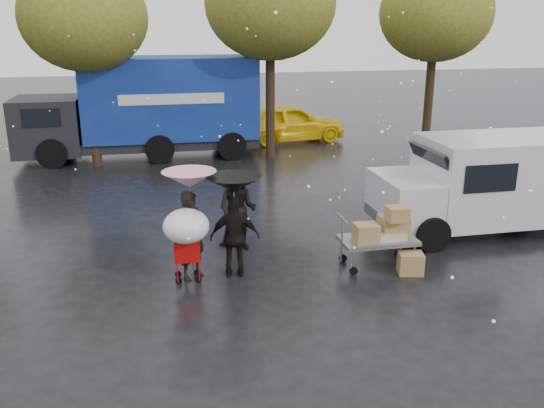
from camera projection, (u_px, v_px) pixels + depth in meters
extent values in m
plane|color=black|center=(247.00, 280.00, 10.92)|extent=(90.00, 90.00, 0.00)
imported|color=black|center=(192.00, 235.00, 10.78)|extent=(0.74, 0.72, 1.72)
imported|color=black|center=(237.00, 209.00, 12.18)|extent=(1.07, 1.00, 1.77)
imported|color=black|center=(235.00, 237.00, 10.86)|extent=(0.98, 0.52, 1.59)
cylinder|color=#4C4C4C|center=(192.00, 229.00, 10.75)|extent=(0.02, 0.02, 1.95)
cone|color=#C04F6A|center=(189.00, 179.00, 10.45)|extent=(1.00, 1.00, 0.30)
sphere|color=#4C4C4C|center=(189.00, 178.00, 10.44)|extent=(0.06, 0.06, 0.06)
cylinder|color=#4C4C4C|center=(235.00, 231.00, 10.82)|extent=(0.02, 0.02, 1.83)
cone|color=black|center=(234.00, 184.00, 10.54)|extent=(1.04, 1.04, 0.30)
sphere|color=#4C4C4C|center=(234.00, 183.00, 10.54)|extent=(0.06, 0.06, 0.06)
cube|color=slate|center=(378.00, 240.00, 11.38)|extent=(1.50, 0.80, 0.08)
cylinder|color=slate|center=(342.00, 231.00, 11.16)|extent=(0.04, 0.04, 0.60)
cube|color=olive|center=(393.00, 226.00, 11.47)|extent=(0.55, 0.45, 0.40)
cube|color=olive|center=(366.00, 233.00, 11.17)|extent=(0.45, 0.40, 0.35)
cube|color=olive|center=(397.00, 214.00, 11.13)|extent=(0.40, 0.35, 0.28)
cube|color=#C8AB8B|center=(380.00, 235.00, 11.36)|extent=(0.90, 0.55, 0.12)
cylinder|color=black|center=(353.00, 271.00, 11.11)|extent=(0.16, 0.05, 0.16)
cylinder|color=black|center=(343.00, 258.00, 11.71)|extent=(0.16, 0.05, 0.16)
cylinder|color=black|center=(411.00, 266.00, 11.34)|extent=(0.16, 0.05, 0.16)
cylinder|color=black|center=(398.00, 254.00, 11.94)|extent=(0.16, 0.05, 0.16)
cube|color=#BF0A0B|center=(187.00, 248.00, 10.73)|extent=(0.47, 0.41, 0.45)
cylinder|color=#BF0A0B|center=(187.00, 233.00, 10.44)|extent=(0.42, 0.02, 0.02)
cylinder|color=#4C4C4C|center=(187.00, 236.00, 10.46)|extent=(0.02, 0.02, 0.60)
ellipsoid|color=white|center=(186.00, 226.00, 10.40)|extent=(0.84, 0.84, 0.63)
cylinder|color=black|center=(179.00, 281.00, 10.72)|extent=(0.12, 0.04, 0.12)
cylinder|color=black|center=(178.00, 274.00, 11.02)|extent=(0.12, 0.04, 0.12)
cylinder|color=black|center=(198.00, 279.00, 10.79)|extent=(0.12, 0.04, 0.12)
cylinder|color=black|center=(197.00, 272.00, 11.09)|extent=(0.12, 0.04, 0.12)
cube|color=silver|center=(504.00, 177.00, 13.24)|extent=(3.80, 2.00, 1.90)
cube|color=silver|center=(406.00, 200.00, 12.90)|extent=(1.20, 1.95, 1.10)
cube|color=black|center=(432.00, 162.00, 12.75)|extent=(0.37, 1.70, 0.67)
cube|color=slate|center=(382.00, 219.00, 12.91)|extent=(0.12, 1.90, 0.25)
cylinder|color=black|center=(432.00, 234.00, 12.19)|extent=(0.76, 0.28, 0.76)
cylinder|color=black|center=(396.00, 207.00, 13.97)|extent=(0.76, 0.28, 0.76)
cylinder|color=black|center=(517.00, 199.00, 14.61)|extent=(0.76, 0.28, 0.76)
cube|color=navy|center=(171.00, 97.00, 20.38)|extent=(6.00, 2.50, 2.80)
cube|color=black|center=(49.00, 125.00, 19.82)|extent=(2.20, 2.40, 1.90)
cube|color=black|center=(145.00, 142.00, 20.66)|extent=(8.00, 2.30, 0.35)
cube|color=silver|center=(172.00, 99.00, 19.18)|extent=(3.50, 0.03, 0.35)
cylinder|color=black|center=(52.00, 154.00, 19.02)|extent=(1.00, 0.30, 1.00)
cylinder|color=black|center=(62.00, 140.00, 21.16)|extent=(1.00, 0.30, 1.00)
cylinder|color=black|center=(232.00, 146.00, 20.19)|extent=(1.00, 0.30, 1.00)
cylinder|color=black|center=(224.00, 134.00, 22.33)|extent=(1.00, 0.30, 1.00)
cube|color=olive|center=(410.00, 263.00, 11.14)|extent=(0.53, 0.46, 0.42)
cube|color=olive|center=(377.00, 238.00, 12.60)|extent=(0.42, 0.34, 0.31)
imported|color=yellow|center=(289.00, 123.00, 23.23)|extent=(4.72, 2.41, 1.54)
cylinder|color=black|center=(92.00, 99.00, 18.88)|extent=(0.32, 0.32, 4.48)
ellipsoid|color=#385A19|center=(84.00, 17.00, 18.10)|extent=(4.00, 4.00, 3.40)
cylinder|color=black|center=(270.00, 88.00, 19.99)|extent=(0.32, 0.32, 4.90)
ellipsoid|color=#385A19|center=(270.00, 3.00, 19.13)|extent=(4.40, 4.40, 3.74)
cylinder|color=black|center=(429.00, 89.00, 21.20)|extent=(0.32, 0.32, 4.62)
ellipsoid|color=#385A19|center=(436.00, 13.00, 20.39)|extent=(4.00, 4.00, 3.40)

